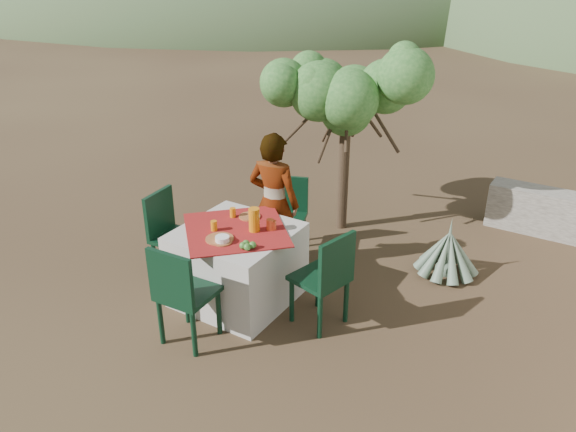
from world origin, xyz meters
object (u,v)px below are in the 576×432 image
object	(u,v)px
chair_far	(289,211)
juice_pitcher	(254,220)
chair_right	(326,276)
person	(274,204)
chair_left	(170,231)
table	(237,264)
shrub_tree	(354,102)
agave	(448,253)
chair_near	(181,292)

from	to	relation	value
chair_far	juice_pitcher	world-z (taller)	juice_pitcher
chair_right	person	distance (m)	1.18
chair_left	person	world-z (taller)	person
table	chair_left	xyz separation A→B (m)	(-0.84, -0.02, 0.14)
juice_pitcher	chair_far	bearing A→B (deg)	104.76
shrub_tree	chair_far	bearing A→B (deg)	-109.37
chair_far	shrub_tree	distance (m)	1.45
chair_right	juice_pitcher	xyz separation A→B (m)	(-0.78, 0.01, 0.35)
chair_left	shrub_tree	bearing A→B (deg)	-33.34
table	shrub_tree	world-z (taller)	shrub_tree
chair_far	person	bearing A→B (deg)	-97.70
shrub_tree	agave	bearing A→B (deg)	-18.52
chair_far	chair_near	world-z (taller)	chair_near
shrub_tree	juice_pitcher	world-z (taller)	shrub_tree
chair_left	juice_pitcher	bearing A→B (deg)	-91.42
juice_pitcher	agave	bearing A→B (deg)	46.02
table	agave	bearing A→B (deg)	44.16
agave	chair_right	bearing A→B (deg)	-113.64
chair_near	person	bearing A→B (deg)	-90.96
chair_near	table	bearing A→B (deg)	-90.56
agave	chair_near	bearing A→B (deg)	-123.31
table	chair_near	size ratio (longest dim) A/B	1.36
table	chair_near	world-z (taller)	chair_near
agave	juice_pitcher	xyz separation A→B (m)	(-1.44, -1.49, 0.63)
chair_far	agave	xyz separation A→B (m)	(1.71, 0.43, -0.24)
person	juice_pitcher	size ratio (longest dim) A/B	6.69
agave	juice_pitcher	world-z (taller)	juice_pitcher
chair_right	person	xyz separation A→B (m)	(-0.97, 0.63, 0.24)
chair_left	shrub_tree	distance (m)	2.52
chair_left	chair_far	bearing A→B (deg)	-38.78
chair_left	chair_right	world-z (taller)	chair_right
person	shrub_tree	size ratio (longest dim) A/B	0.77
chair_far	agave	bearing A→B (deg)	-5.46
table	chair_far	bearing A→B (deg)	95.64
person	shrub_tree	bearing A→B (deg)	-106.26
chair_left	shrub_tree	xyz separation A→B (m)	(1.05, 2.04, 1.05)
chair_right	chair_near	bearing A→B (deg)	-31.86
shrub_tree	juice_pitcher	distance (m)	2.08
person	agave	size ratio (longest dim) A/B	2.13
juice_pitcher	chair_left	bearing A→B (deg)	-175.22
chair_left	agave	bearing A→B (deg)	-63.46
chair_left	chair_right	bearing A→B (deg)	-93.86
person	juice_pitcher	bearing A→B (deg)	100.04
chair_near	person	size ratio (longest dim) A/B	0.63
chair_far	chair_near	distance (m)	1.96
chair_right	person	world-z (taller)	person
table	chair_right	xyz separation A→B (m)	(0.95, 0.06, 0.15)
chair_far	chair_near	xyz separation A→B (m)	(0.15, -1.96, 0.06)
chair_right	agave	distance (m)	1.66
chair_right	juice_pitcher	bearing A→B (deg)	-76.87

